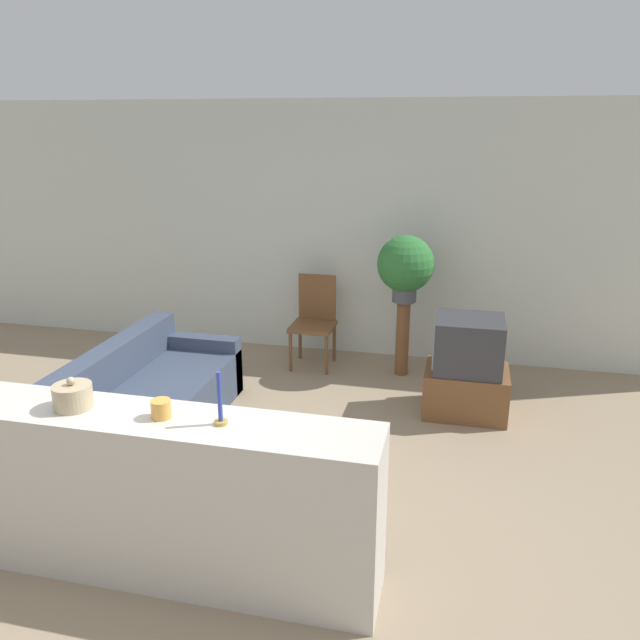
# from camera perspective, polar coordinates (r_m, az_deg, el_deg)

# --- Properties ---
(ground_plane) EXTENTS (14.00, 14.00, 0.00)m
(ground_plane) POSITION_cam_1_polar(r_m,az_deg,el_deg) (4.29, -12.90, -18.00)
(ground_plane) COLOR gray
(wall_back) EXTENTS (9.00, 0.06, 2.70)m
(wall_back) POSITION_cam_1_polar(r_m,az_deg,el_deg) (6.82, -1.09, 8.22)
(wall_back) COLOR silver
(wall_back) RESTS_ON ground_plane
(couch) EXTENTS (0.87, 1.84, 0.73)m
(couch) POSITION_cam_1_polar(r_m,az_deg,el_deg) (5.42, -15.28, -7.02)
(couch) COLOR #384256
(couch) RESTS_ON ground_plane
(tv_stand) EXTENTS (0.72, 0.56, 0.41)m
(tv_stand) POSITION_cam_1_polar(r_m,az_deg,el_deg) (5.69, 13.15, -6.32)
(tv_stand) COLOR brown
(tv_stand) RESTS_ON ground_plane
(television) EXTENTS (0.58, 0.53, 0.47)m
(television) POSITION_cam_1_polar(r_m,az_deg,el_deg) (5.53, 13.40, -2.17)
(television) COLOR #333338
(television) RESTS_ON tv_stand
(wooden_chair) EXTENTS (0.44, 0.44, 0.95)m
(wooden_chair) POSITION_cam_1_polar(r_m,az_deg,el_deg) (6.53, -0.50, 0.28)
(wooden_chair) COLOR brown
(wooden_chair) RESTS_ON ground_plane
(plant_stand) EXTENTS (0.13, 0.13, 0.77)m
(plant_stand) POSITION_cam_1_polar(r_m,az_deg,el_deg) (6.35, 7.54, -1.65)
(plant_stand) COLOR brown
(plant_stand) RESTS_ON ground_plane
(potted_plant) EXTENTS (0.56, 0.56, 0.66)m
(potted_plant) POSITION_cam_1_polar(r_m,az_deg,el_deg) (6.14, 7.82, 4.98)
(potted_plant) COLOR #4C4C51
(potted_plant) RESTS_ON plant_stand
(foreground_counter) EXTENTS (2.70, 0.44, 0.98)m
(foreground_counter) POSITION_cam_1_polar(r_m,az_deg,el_deg) (3.75, -15.98, -15.01)
(foreground_counter) COLOR beige
(foreground_counter) RESTS_ON ground_plane
(decorative_bowl) EXTENTS (0.21, 0.21, 0.18)m
(decorative_bowl) POSITION_cam_1_polar(r_m,az_deg,el_deg) (3.67, -21.67, -6.48)
(decorative_bowl) COLOR tan
(decorative_bowl) RESTS_ON foreground_counter
(candle_jar) EXTENTS (0.11, 0.11, 0.10)m
(candle_jar) POSITION_cam_1_polar(r_m,az_deg,el_deg) (3.42, -14.33, -7.88)
(candle_jar) COLOR gold
(candle_jar) RESTS_ON foreground_counter
(candlestick) EXTENTS (0.07, 0.07, 0.29)m
(candlestick) POSITION_cam_1_polar(r_m,az_deg,el_deg) (3.27, -9.12, -7.82)
(candlestick) COLOR #B7933D
(candlestick) RESTS_ON foreground_counter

